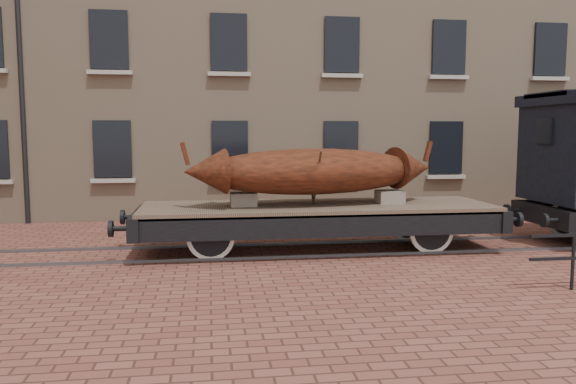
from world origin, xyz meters
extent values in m
plane|color=brown|center=(0.00, 0.00, 0.00)|extent=(90.00, 90.00, 0.00)
cube|color=tan|center=(3.00, 10.00, 7.00)|extent=(40.00, 10.00, 14.00)
cube|color=black|center=(-6.00, 4.96, 2.20)|extent=(1.10, 0.12, 1.70)
cube|color=#ABA598|center=(-6.00, 4.90, 1.25)|extent=(1.30, 0.18, 0.12)
cube|color=black|center=(-2.50, 4.96, 2.20)|extent=(1.10, 0.12, 1.70)
cube|color=#ABA598|center=(-2.50, 4.90, 1.25)|extent=(1.30, 0.18, 0.12)
cube|color=black|center=(1.00, 4.96, 2.20)|extent=(1.10, 0.12, 1.70)
cube|color=#ABA598|center=(1.00, 4.90, 1.25)|extent=(1.30, 0.18, 0.12)
cube|color=black|center=(4.50, 4.96, 2.20)|extent=(1.10, 0.12, 1.70)
cube|color=#ABA598|center=(4.50, 4.90, 1.25)|extent=(1.30, 0.18, 0.12)
cube|color=black|center=(8.00, 4.96, 2.20)|extent=(1.10, 0.12, 1.70)
cube|color=#ABA598|center=(8.00, 4.90, 1.25)|extent=(1.30, 0.18, 0.12)
cube|color=black|center=(-6.00, 4.96, 5.40)|extent=(1.10, 0.12, 1.70)
cube|color=#ABA598|center=(-6.00, 4.90, 4.45)|extent=(1.30, 0.18, 0.12)
cube|color=black|center=(-2.50, 4.96, 5.40)|extent=(1.10, 0.12, 1.70)
cube|color=#ABA598|center=(-2.50, 4.90, 4.45)|extent=(1.30, 0.18, 0.12)
cube|color=black|center=(1.00, 4.96, 5.40)|extent=(1.10, 0.12, 1.70)
cube|color=#ABA598|center=(1.00, 4.90, 4.45)|extent=(1.30, 0.18, 0.12)
cube|color=black|center=(4.50, 4.96, 5.40)|extent=(1.10, 0.12, 1.70)
cube|color=#ABA598|center=(4.50, 4.90, 4.45)|extent=(1.30, 0.18, 0.12)
cube|color=black|center=(8.00, 4.96, 5.40)|extent=(1.10, 0.12, 1.70)
cube|color=#ABA598|center=(8.00, 4.90, 4.45)|extent=(1.30, 0.18, 0.12)
cube|color=#59595E|center=(0.00, -0.72, 0.03)|extent=(30.00, 0.08, 0.06)
cube|color=#59595E|center=(0.00, 0.72, 0.03)|extent=(30.00, 0.08, 0.06)
cylinder|color=black|center=(3.00, -3.80, 0.50)|extent=(0.06, 0.06, 1.00)
cube|color=brown|center=(-0.70, 0.00, 0.99)|extent=(7.93, 2.33, 0.13)
cube|color=black|center=(-0.70, -1.08, 0.74)|extent=(7.93, 0.17, 0.48)
cube|color=black|center=(-0.70, 1.08, 0.74)|extent=(7.93, 0.17, 0.48)
cube|color=black|center=(-4.67, 0.00, 0.74)|extent=(0.23, 2.43, 0.48)
cylinder|color=black|center=(-4.97, -0.79, 0.74)|extent=(0.37, 0.11, 0.11)
cylinder|color=black|center=(-5.15, -0.79, 0.74)|extent=(0.08, 0.34, 0.34)
cylinder|color=black|center=(-4.97, 0.79, 0.74)|extent=(0.37, 0.11, 0.11)
cylinder|color=black|center=(-5.15, 0.79, 0.74)|extent=(0.08, 0.34, 0.34)
cube|color=black|center=(3.26, 0.00, 0.74)|extent=(0.23, 2.43, 0.48)
cylinder|color=black|center=(3.56, -0.79, 0.74)|extent=(0.37, 0.11, 0.11)
cylinder|color=black|center=(3.74, -0.79, 0.74)|extent=(0.08, 0.34, 0.34)
cylinder|color=black|center=(3.56, 0.79, 0.74)|extent=(0.37, 0.11, 0.11)
cylinder|color=black|center=(3.74, 0.79, 0.74)|extent=(0.08, 0.34, 0.34)
cylinder|color=black|center=(-3.14, 0.00, 0.51)|extent=(0.11, 2.01, 0.11)
cylinder|color=white|center=(-3.14, -0.72, 0.51)|extent=(1.02, 0.07, 1.02)
cylinder|color=black|center=(-3.14, -0.72, 0.51)|extent=(0.83, 0.11, 0.83)
cube|color=black|center=(-3.14, -0.85, 0.76)|extent=(0.95, 0.08, 0.11)
cylinder|color=white|center=(-3.14, 0.72, 0.51)|extent=(1.02, 0.07, 1.02)
cylinder|color=black|center=(-3.14, 0.72, 0.51)|extent=(0.83, 0.11, 0.83)
cube|color=black|center=(-3.14, 0.85, 0.76)|extent=(0.95, 0.08, 0.11)
cylinder|color=black|center=(1.73, 0.00, 0.51)|extent=(0.11, 2.01, 0.11)
cylinder|color=white|center=(1.73, -0.72, 0.51)|extent=(1.02, 0.07, 1.02)
cylinder|color=black|center=(1.73, -0.72, 0.51)|extent=(0.83, 0.11, 0.83)
cube|color=black|center=(1.73, -0.85, 0.76)|extent=(0.95, 0.08, 0.11)
cylinder|color=white|center=(1.73, 0.72, 0.51)|extent=(1.02, 0.07, 1.02)
cylinder|color=black|center=(1.73, 0.72, 0.51)|extent=(0.83, 0.11, 0.83)
cube|color=black|center=(1.73, 0.85, 0.76)|extent=(0.95, 0.08, 0.11)
cube|color=black|center=(-0.70, 0.00, 0.58)|extent=(4.23, 0.06, 0.06)
cube|color=gray|center=(-2.40, 0.00, 1.21)|extent=(0.58, 0.53, 0.30)
cube|color=gray|center=(0.99, 0.00, 1.21)|extent=(0.58, 0.53, 0.30)
ellipsoid|color=maroon|center=(-0.81, 0.00, 1.81)|extent=(5.36, 2.27, 1.04)
cone|color=maroon|center=(-3.25, -0.32, 1.86)|extent=(1.01, 1.09, 0.98)
cube|color=maroon|center=(-3.65, -0.37, 2.24)|extent=(0.22, 0.13, 0.50)
cone|color=maroon|center=(1.63, 0.32, 1.86)|extent=(1.01, 1.09, 0.98)
cube|color=maroon|center=(2.03, 0.37, 2.24)|extent=(0.22, 0.13, 0.50)
cylinder|color=#483122|center=(-0.81, -0.42, 1.68)|extent=(0.04, 0.89, 1.27)
cylinder|color=#483122|center=(-0.81, 0.42, 1.68)|extent=(0.04, 0.89, 1.27)
cube|color=black|center=(4.81, 0.00, 0.71)|extent=(0.22, 2.42, 0.45)
cylinder|color=black|center=(4.36, -0.81, 0.71)|extent=(0.08, 0.32, 0.32)
cylinder|color=black|center=(4.36, 0.81, 0.71)|extent=(0.08, 0.32, 0.32)
cylinder|color=white|center=(5.92, 0.72, 0.48)|extent=(0.97, 0.07, 0.97)
cylinder|color=black|center=(5.92, 0.72, 0.48)|extent=(0.79, 0.10, 0.79)
cube|color=black|center=(4.79, 0.00, 2.72)|extent=(0.08, 0.61, 0.61)
camera|label=1|loc=(-3.15, -12.44, 2.69)|focal=35.00mm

